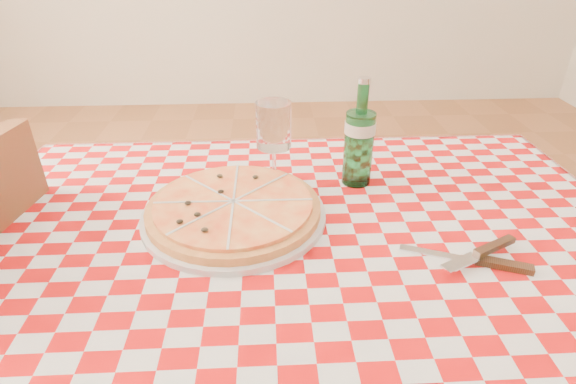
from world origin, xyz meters
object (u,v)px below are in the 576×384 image
at_px(pizza_plate, 234,207).
at_px(wine_glass, 274,145).
at_px(dining_table, 300,276).
at_px(water_bottle, 360,133).

distance_m(pizza_plate, wine_glass, 0.17).
distance_m(dining_table, water_bottle, 0.33).
bearing_deg(water_bottle, wine_glass, -179.50).
relative_size(dining_table, water_bottle, 5.04).
xyz_separation_m(dining_table, wine_glass, (-0.04, 0.20, 0.19)).
bearing_deg(wine_glass, dining_table, -77.97).
bearing_deg(dining_table, pizza_plate, 151.33).
distance_m(water_bottle, wine_glass, 0.19).
relative_size(pizza_plate, wine_glass, 1.90).
distance_m(pizza_plate, water_bottle, 0.31).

